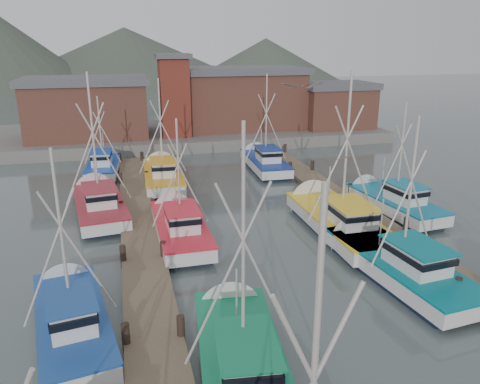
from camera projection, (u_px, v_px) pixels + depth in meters
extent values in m
plane|color=#43504F|center=(310.00, 297.00, 20.87)|extent=(260.00, 260.00, 0.00)
cube|color=brown|center=(145.00, 270.00, 22.86)|extent=(2.20, 46.00, 0.40)
cylinder|color=black|center=(126.00, 342.00, 17.02)|extent=(0.30, 0.30, 1.50)
cylinder|color=black|center=(123.00, 259.00, 23.48)|extent=(0.30, 0.30, 1.50)
cylinder|color=black|center=(122.00, 212.00, 29.94)|extent=(0.30, 0.30, 1.50)
cylinder|color=black|center=(121.00, 182.00, 36.40)|extent=(0.30, 0.30, 1.50)
cylinder|color=black|center=(120.00, 161.00, 42.86)|extent=(0.30, 0.30, 1.50)
cylinder|color=black|center=(181.00, 334.00, 17.48)|extent=(0.30, 0.30, 1.50)
cylinder|color=black|center=(163.00, 255.00, 23.95)|extent=(0.30, 0.30, 1.50)
cylinder|color=black|center=(153.00, 210.00, 30.41)|extent=(0.30, 0.30, 1.50)
cylinder|color=black|center=(147.00, 180.00, 36.87)|extent=(0.30, 0.30, 1.50)
cylinder|color=black|center=(142.00, 160.00, 43.33)|extent=(0.30, 0.30, 1.50)
cube|color=brown|center=(399.00, 242.00, 26.14)|extent=(2.20, 46.00, 0.40)
cylinder|color=black|center=(457.00, 293.00, 20.29)|extent=(0.30, 0.30, 1.50)
cylinder|color=black|center=(374.00, 233.00, 26.75)|extent=(0.30, 0.30, 1.50)
cylinder|color=black|center=(324.00, 196.00, 33.21)|extent=(0.30, 0.30, 1.50)
cylinder|color=black|center=(290.00, 171.00, 39.67)|extent=(0.30, 0.30, 1.50)
cylinder|color=black|center=(266.00, 153.00, 46.13)|extent=(0.30, 0.30, 1.50)
cylinder|color=black|center=(405.00, 229.00, 27.22)|extent=(0.30, 0.30, 1.50)
cylinder|color=black|center=(350.00, 193.00, 33.68)|extent=(0.30, 0.30, 1.50)
cylinder|color=black|center=(312.00, 169.00, 40.14)|extent=(0.30, 0.30, 1.50)
cylinder|color=black|center=(285.00, 152.00, 46.60)|extent=(0.30, 0.30, 1.50)
cube|color=slate|center=(189.00, 134.00, 54.84)|extent=(44.00, 16.00, 1.20)
cube|color=brown|center=(88.00, 111.00, 49.40)|extent=(12.00, 8.00, 5.50)
cube|color=#5B5B61|center=(85.00, 81.00, 48.45)|extent=(12.72, 8.48, 0.70)
cube|color=brown|center=(239.00, 100.00, 55.11)|extent=(14.00, 9.00, 6.20)
cube|color=#5B5B61|center=(239.00, 70.00, 54.06)|extent=(14.84, 9.54, 0.70)
cube|color=brown|center=(335.00, 108.00, 55.17)|extent=(8.00, 6.00, 4.50)
cube|color=#5B5B61|center=(337.00, 85.00, 54.38)|extent=(8.48, 6.36, 0.70)
cube|color=maroon|center=(174.00, 98.00, 49.27)|extent=(3.00, 3.00, 8.00)
cube|color=#5B5B61|center=(173.00, 56.00, 47.97)|extent=(3.60, 3.60, 0.50)
cone|color=#485244|center=(128.00, 80.00, 139.69)|extent=(140.00, 140.00, 30.00)
cone|color=#485244|center=(265.00, 80.00, 139.82)|extent=(90.00, 90.00, 24.00)
cube|color=#101C37|center=(242.00, 381.00, 15.62)|extent=(3.16, 7.44, 0.70)
cube|color=silver|center=(242.00, 365.00, 15.42)|extent=(3.59, 8.46, 0.80)
cube|color=#117D4E|center=(242.00, 355.00, 15.31)|extent=(3.68, 8.55, 0.10)
cone|color=silver|center=(229.00, 303.00, 19.34)|extent=(2.67, 1.39, 2.56)
cube|color=silver|center=(247.00, 359.00, 14.20)|extent=(1.93, 2.63, 1.10)
cube|color=black|center=(247.00, 353.00, 14.13)|extent=(2.06, 2.89, 0.28)
cube|color=#117D4E|center=(247.00, 343.00, 14.02)|extent=(2.19, 3.07, 0.07)
cylinder|color=beige|center=(243.00, 249.00, 13.97)|extent=(0.13, 0.13, 7.70)
cylinder|color=beige|center=(226.00, 277.00, 14.18)|extent=(2.73, 0.40, 6.01)
cylinder|color=beige|center=(260.00, 275.00, 14.31)|extent=(2.73, 0.40, 6.01)
cylinder|color=beige|center=(237.00, 299.00, 16.33)|extent=(0.07, 0.07, 2.29)
cube|color=#101C37|center=(398.00, 278.00, 22.43)|extent=(3.39, 8.09, 0.70)
cube|color=silver|center=(399.00, 266.00, 22.24)|extent=(3.86, 9.20, 0.80)
cube|color=#02707A|center=(400.00, 259.00, 22.12)|extent=(3.95, 9.29, 0.10)
cone|color=silver|center=(347.00, 234.00, 26.27)|extent=(2.89, 1.39, 2.79)
cube|color=silver|center=(417.00, 257.00, 20.99)|extent=(2.08, 2.86, 1.10)
cube|color=black|center=(417.00, 252.00, 20.92)|extent=(2.23, 3.14, 0.28)
cube|color=#02707A|center=(418.00, 245.00, 20.81)|extent=(2.36, 3.33, 0.07)
cylinder|color=beige|center=(410.00, 191.00, 20.92)|extent=(0.14, 0.14, 6.77)
cylinder|color=beige|center=(398.00, 209.00, 20.97)|extent=(2.42, 0.35, 5.29)
cylinder|color=beige|center=(419.00, 206.00, 21.35)|extent=(2.42, 0.35, 5.29)
cylinder|color=beige|center=(381.00, 223.00, 23.18)|extent=(0.08, 0.08, 2.49)
cube|color=#101C37|center=(74.00, 337.00, 17.94)|extent=(3.22, 6.86, 0.70)
cube|color=silver|center=(72.00, 322.00, 17.74)|extent=(3.66, 7.79, 0.80)
cube|color=#1B4794|center=(71.00, 314.00, 17.63)|extent=(3.75, 7.88, 0.10)
cone|color=silver|center=(65.00, 282.00, 21.05)|extent=(2.49, 1.48, 2.34)
cube|color=silver|center=(72.00, 313.00, 16.67)|extent=(1.87, 2.47, 1.10)
cube|color=black|center=(71.00, 307.00, 16.60)|extent=(2.00, 2.71, 0.28)
cube|color=#1B4794|center=(70.00, 298.00, 16.49)|extent=(2.12, 2.87, 0.07)
cylinder|color=beige|center=(62.00, 236.00, 16.51)|extent=(0.13, 0.13, 6.40)
cylinder|color=beige|center=(49.00, 258.00, 16.55)|extent=(2.27, 0.47, 5.00)
cylinder|color=beige|center=(79.00, 253.00, 16.94)|extent=(2.27, 0.47, 5.00)
cylinder|color=beige|center=(65.00, 269.00, 18.43)|extent=(0.08, 0.08, 2.25)
cube|color=#101C37|center=(181.00, 239.00, 26.87)|extent=(2.41, 7.11, 0.70)
cube|color=silver|center=(180.00, 229.00, 26.68)|extent=(2.74, 8.08, 0.80)
cube|color=red|center=(180.00, 222.00, 26.56)|extent=(2.82, 8.16, 0.10)
cone|color=silver|center=(172.00, 208.00, 30.42)|extent=(2.53, 1.14, 2.51)
cube|color=silver|center=(182.00, 219.00, 25.50)|extent=(1.66, 2.44, 1.10)
cube|color=black|center=(182.00, 215.00, 25.43)|extent=(1.77, 2.68, 0.28)
cube|color=red|center=(182.00, 209.00, 25.32)|extent=(1.88, 2.84, 0.07)
cylinder|color=beige|center=(178.00, 173.00, 25.50)|extent=(0.11, 0.11, 5.92)
cylinder|color=beige|center=(170.00, 186.00, 25.59)|extent=(2.12, 0.12, 4.63)
cylinder|color=beige|center=(188.00, 184.00, 25.84)|extent=(2.12, 0.12, 4.63)
cylinder|color=beige|center=(176.00, 194.00, 27.52)|extent=(0.07, 0.07, 2.24)
cube|color=#101C37|center=(339.00, 232.00, 27.85)|extent=(2.83, 8.62, 0.70)
cube|color=silver|center=(340.00, 222.00, 27.66)|extent=(3.22, 9.79, 0.80)
cube|color=yellow|center=(340.00, 216.00, 27.54)|extent=(3.31, 9.89, 0.10)
cone|color=silver|center=(309.00, 199.00, 32.22)|extent=(3.06, 1.11, 3.06)
cube|color=silver|center=(350.00, 214.00, 26.28)|extent=(1.98, 2.94, 1.10)
cube|color=black|center=(350.00, 210.00, 26.21)|extent=(2.11, 3.23, 0.28)
cube|color=yellow|center=(351.00, 204.00, 26.10)|extent=(2.24, 3.43, 0.07)
cylinder|color=beige|center=(347.00, 147.00, 26.07)|extent=(0.14, 0.14, 8.38)
cylinder|color=beige|center=(335.00, 164.00, 26.23)|extent=(2.99, 0.11, 6.55)
cylinder|color=beige|center=(356.00, 163.00, 26.52)|extent=(2.99, 0.11, 6.55)
cylinder|color=beige|center=(329.00, 188.00, 28.79)|extent=(0.08, 0.08, 2.73)
cube|color=#101C37|center=(100.00, 215.00, 30.71)|extent=(3.46, 7.94, 0.70)
cube|color=silver|center=(99.00, 205.00, 30.51)|extent=(3.93, 9.02, 0.80)
cube|color=#A02431|center=(99.00, 200.00, 30.39)|extent=(4.03, 9.12, 0.10)
cone|color=silver|center=(94.00, 189.00, 34.42)|extent=(2.84, 1.44, 2.72)
cube|color=silver|center=(100.00, 196.00, 29.29)|extent=(2.08, 2.82, 1.10)
cube|color=black|center=(99.00, 193.00, 29.22)|extent=(2.23, 3.10, 0.28)
cube|color=#A02431|center=(99.00, 187.00, 29.11)|extent=(2.36, 3.28, 0.07)
cylinder|color=beige|center=(93.00, 139.00, 29.00)|extent=(0.15, 0.15, 8.08)
cylinder|color=beige|center=(85.00, 154.00, 29.08)|extent=(2.87, 0.47, 6.32)
cylinder|color=beige|center=(105.00, 153.00, 29.50)|extent=(2.87, 0.47, 6.32)
cylinder|color=beige|center=(95.00, 176.00, 31.41)|extent=(0.09, 0.09, 2.62)
cube|color=#101C37|center=(393.00, 212.00, 31.12)|extent=(3.02, 7.07, 0.70)
cube|color=silver|center=(394.00, 203.00, 30.93)|extent=(3.44, 8.04, 0.80)
cube|color=#0D7191|center=(395.00, 198.00, 30.81)|extent=(3.52, 8.12, 0.10)
cone|color=silver|center=(360.00, 189.00, 34.44)|extent=(2.57, 1.37, 2.46)
cube|color=silver|center=(405.00, 193.00, 29.80)|extent=(1.85, 2.50, 1.10)
cube|color=black|center=(406.00, 190.00, 29.73)|extent=(1.98, 2.75, 0.28)
cube|color=#0D7191|center=(406.00, 185.00, 29.62)|extent=(2.10, 2.91, 0.07)
cylinder|color=beige|center=(401.00, 151.00, 29.71)|extent=(0.13, 0.13, 6.25)
cylinder|color=beige|center=(393.00, 163.00, 29.76)|extent=(2.23, 0.34, 4.89)
cylinder|color=beige|center=(407.00, 162.00, 30.11)|extent=(2.23, 0.34, 4.89)
cylinder|color=beige|center=(383.00, 174.00, 31.69)|extent=(0.07, 0.07, 2.28)
cube|color=#101C37|center=(163.00, 184.00, 37.38)|extent=(2.70, 7.64, 0.70)
cube|color=silver|center=(163.00, 176.00, 37.18)|extent=(3.07, 8.68, 0.80)
cube|color=gold|center=(163.00, 171.00, 37.06)|extent=(3.15, 8.76, 0.10)
cone|color=silver|center=(160.00, 165.00, 41.22)|extent=(2.72, 1.18, 2.69)
cube|color=silver|center=(163.00, 168.00, 35.93)|extent=(1.81, 2.63, 1.10)
cube|color=black|center=(163.00, 165.00, 35.86)|extent=(1.93, 2.89, 0.28)
cube|color=gold|center=(163.00, 160.00, 35.75)|extent=(2.05, 3.07, 0.07)
cylinder|color=beige|center=(161.00, 126.00, 35.79)|extent=(0.12, 0.12, 7.21)
cylinder|color=beige|center=(154.00, 137.00, 35.94)|extent=(2.58, 0.17, 5.64)
cylinder|color=beige|center=(168.00, 137.00, 36.17)|extent=(2.58, 0.17, 5.64)
cylinder|color=beige|center=(161.00, 152.00, 38.13)|extent=(0.07, 0.07, 2.40)
cube|color=#101C37|center=(265.00, 170.00, 41.49)|extent=(2.62, 7.29, 0.70)
cube|color=silver|center=(265.00, 163.00, 41.29)|extent=(2.98, 8.29, 0.80)
cube|color=navy|center=(265.00, 158.00, 41.17)|extent=(3.06, 8.37, 0.10)
cone|color=silver|center=(254.00, 154.00, 45.15)|extent=(2.60, 1.20, 2.56)
cube|color=silver|center=(268.00, 155.00, 40.08)|extent=(1.75, 2.52, 1.10)
cube|color=black|center=(268.00, 152.00, 40.01)|extent=(1.86, 2.77, 0.28)
cube|color=navy|center=(268.00, 148.00, 39.90)|extent=(1.98, 2.94, 0.07)
cylinder|color=beige|center=(266.00, 117.00, 39.90)|extent=(0.12, 0.12, 7.28)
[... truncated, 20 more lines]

